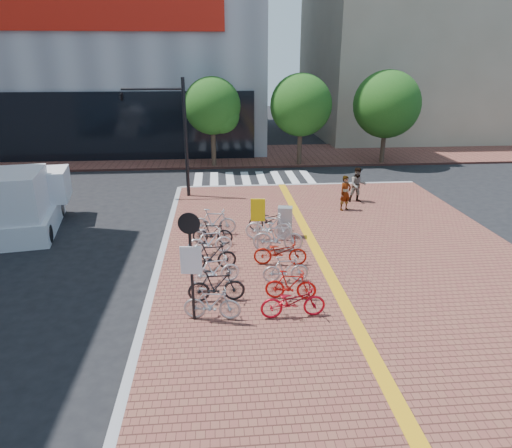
{
  "coord_description": "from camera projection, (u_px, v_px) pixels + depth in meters",
  "views": [
    {
      "loc": [
        -1.75,
        -13.94,
        7.23
      ],
      "look_at": [
        -0.37,
        2.22,
        1.3
      ],
      "focal_mm": 32.0,
      "sensor_mm": 36.0,
      "label": 1
    }
  ],
  "objects": [
    {
      "name": "bike_10",
      "position": [
        280.0,
        252.0,
        16.41
      ],
      "size": [
        1.98,
        0.89,
        1.01
      ],
      "primitive_type": "imported",
      "rotation": [
        0.0,
        0.0,
        1.45
      ],
      "color": "#9E170B",
      "rests_on": "sidewalk"
    },
    {
      "name": "bike_7",
      "position": [
        293.0,
        301.0,
        13.08
      ],
      "size": [
        1.92,
        0.74,
        0.99
      ],
      "primitive_type": "imported",
      "rotation": [
        0.0,
        0.0,
        1.62
      ],
      "color": "#B60D1C",
      "rests_on": "sidewalk"
    },
    {
      "name": "building_beige",
      "position": [
        419.0,
        38.0,
        43.96
      ],
      "size": [
        20.0,
        18.0,
        18.0
      ],
      "primitive_type": "cube",
      "color": "gray",
      "rests_on": "ground"
    },
    {
      "name": "bike_12",
      "position": [
        269.0,
        227.0,
        18.63
      ],
      "size": [
        2.0,
        0.85,
        1.17
      ],
      "primitive_type": "imported",
      "rotation": [
        0.0,
        0.0,
        1.41
      ],
      "color": "silver",
      "rests_on": "sidewalk"
    },
    {
      "name": "bike_11",
      "position": [
        278.0,
        237.0,
        17.54
      ],
      "size": [
        1.99,
        0.74,
        1.17
      ],
      "primitive_type": "imported",
      "rotation": [
        0.0,
        0.0,
        1.47
      ],
      "color": "#A9A9AE",
      "rests_on": "sidewalk"
    },
    {
      "name": "street_trees",
      "position": [
        316.0,
        107.0,
        30.99
      ],
      "size": [
        16.2,
        4.6,
        6.35
      ],
      "color": "#38281E",
      "rests_on": "far_sidewalk"
    },
    {
      "name": "bike_8",
      "position": [
        291.0,
        285.0,
        14.07
      ],
      "size": [
        1.65,
        0.7,
        0.96
      ],
      "primitive_type": "imported",
      "rotation": [
        0.0,
        0.0,
        1.41
      ],
      "color": "#B6110D",
      "rests_on": "sidewalk"
    },
    {
      "name": "pedestrian_b",
      "position": [
        358.0,
        185.0,
        23.51
      ],
      "size": [
        0.89,
        0.7,
        1.81
      ],
      "primitive_type": "imported",
      "rotation": [
        0.0,
        0.0,
        -0.02
      ],
      "color": "#474A5A",
      "rests_on": "sidewalk"
    },
    {
      "name": "box_truck",
      "position": [
        28.0,
        202.0,
        19.75
      ],
      "size": [
        2.91,
        5.19,
        2.84
      ],
      "color": "silver",
      "rests_on": "ground"
    },
    {
      "name": "bike_0",
      "position": [
        212.0,
        304.0,
        12.96
      ],
      "size": [
        1.7,
        0.7,
        0.99
      ],
      "primitive_type": "imported",
      "rotation": [
        0.0,
        0.0,
        1.43
      ],
      "color": "#A8A7AC",
      "rests_on": "sidewalk"
    },
    {
      "name": "bike_3",
      "position": [
        212.0,
        256.0,
        16.01
      ],
      "size": [
        1.79,
        0.64,
        1.05
      ],
      "primitive_type": "imported",
      "rotation": [
        0.0,
        0.0,
        1.66
      ],
      "color": "black",
      "rests_on": "sidewalk"
    },
    {
      "name": "ground",
      "position": [
        272.0,
        281.0,
        15.66
      ],
      "size": [
        120.0,
        120.0,
        0.0
      ],
      "primitive_type": "plane",
      "color": "black",
      "rests_on": "ground"
    },
    {
      "name": "sidewalk",
      "position": [
        417.0,
        367.0,
        11.2
      ],
      "size": [
        14.0,
        34.0,
        0.15
      ],
      "primitive_type": "cube",
      "color": "brown",
      "rests_on": "ground"
    },
    {
      "name": "utility_box",
      "position": [
        285.0,
        222.0,
        18.98
      ],
      "size": [
        0.66,
        0.53,
        1.29
      ],
      "primitive_type": "cube",
      "rotation": [
        0.0,
        0.0,
        -0.19
      ],
      "color": "#ADAEB2",
      "rests_on": "sidewalk"
    },
    {
      "name": "pedestrian_a",
      "position": [
        345.0,
        193.0,
        22.24
      ],
      "size": [
        0.74,
        0.64,
        1.72
      ],
      "primitive_type": "imported",
      "rotation": [
        0.0,
        0.0,
        0.43
      ],
      "color": "gray",
      "rests_on": "sidewalk"
    },
    {
      "name": "kerb_north",
      "position": [
        298.0,
        185.0,
        27.11
      ],
      "size": [
        14.0,
        0.25,
        0.15
      ],
      "primitive_type": "cube",
      "color": "gray",
      "rests_on": "ground"
    },
    {
      "name": "bike_2",
      "position": [
        215.0,
        270.0,
        15.03
      ],
      "size": [
        1.71,
        0.78,
        0.99
      ],
      "primitive_type": "imported",
      "rotation": [
        0.0,
        0.0,
        1.76
      ],
      "color": "silver",
      "rests_on": "sidewalk"
    },
    {
      "name": "traffic_light_pole",
      "position": [
        157.0,
        116.0,
        23.29
      ],
      "size": [
        3.31,
        1.28,
        6.16
      ],
      "color": "black",
      "rests_on": "sidewalk"
    },
    {
      "name": "notice_sign",
      "position": [
        191.0,
        254.0,
        12.38
      ],
      "size": [
        0.6,
        0.17,
        3.25
      ],
      "color": "black",
      "rests_on": "sidewalk"
    },
    {
      "name": "yellow_sign",
      "position": [
        258.0,
        214.0,
        17.47
      ],
      "size": [
        0.56,
        0.16,
        2.05
      ],
      "color": "#B7B7BC",
      "rests_on": "sidewalk"
    },
    {
      "name": "far_sidewalk",
      "position": [
        240.0,
        156.0,
        35.29
      ],
      "size": [
        70.0,
        8.0,
        0.15
      ],
      "primitive_type": "cube",
      "color": "brown",
      "rests_on": "ground"
    },
    {
      "name": "bike_4",
      "position": [
        210.0,
        241.0,
        17.32
      ],
      "size": [
        1.77,
        0.77,
        1.03
      ],
      "primitive_type": "imported",
      "rotation": [
        0.0,
        0.0,
        1.74
      ],
      "color": "white",
      "rests_on": "sidewalk"
    },
    {
      "name": "tactile_strip",
      "position": [
        378.0,
        367.0,
        11.09
      ],
      "size": [
        0.4,
        34.0,
        0.01
      ],
      "primitive_type": "cube",
      "color": "orange",
      "rests_on": "sidewalk"
    },
    {
      "name": "bike_5",
      "position": [
        212.0,
        233.0,
        18.23
      ],
      "size": [
        1.68,
        0.69,
        0.98
      ],
      "primitive_type": "imported",
      "rotation": [
        0.0,
        0.0,
        1.43
      ],
      "color": "black",
      "rests_on": "sidewalk"
    },
    {
      "name": "bike_13",
      "position": [
        270.0,
        220.0,
        19.71
      ],
      "size": [
        1.88,
        0.73,
        0.97
      ],
      "primitive_type": "imported",
      "rotation": [
        0.0,
        0.0,
        1.53
      ],
      "color": "black",
      "rests_on": "sidewalk"
    },
    {
      "name": "crosswalk",
      "position": [
        254.0,
        179.0,
        28.8
      ],
      "size": [
        7.5,
        4.0,
        0.01
      ],
      "color": "silver",
      "rests_on": "ground"
    },
    {
      "name": "bike_1",
      "position": [
        216.0,
        286.0,
        13.92
      ],
      "size": [
        1.76,
        0.53,
        1.05
      ],
      "primitive_type": "imported",
      "rotation": [
        0.0,
        0.0,
        1.59
      ],
      "color": "black",
      "rests_on": "sidewalk"
    },
    {
      "name": "bike_9",
      "position": [
        286.0,
        269.0,
        15.15
      ],
      "size": [
        1.56,
        0.48,
        0.93
      ],
      "primitive_type": "imported",
      "rotation": [
        0.0,
        0.0,
        1.6
      ],
      "color": "#A4A4A8",
      "rests_on": "sidewalk"
    },
    {
      "name": "kerb_west",
      "position": [
        127.0,
        383.0,
        10.64
      ],
      "size": [
        0.25,
        34.0,
        0.15
      ],
      "primitive_type": "cube",
      "color": "gray",
      "rests_on": "ground"
    },
    {
      "name": "bike_6",
      "position": [
        214.0,
        222.0,
        19.27
      ],
      "size": [
        1.9,
        0.7,
        1.12
      ],
      "primitive_type": "imported",
      "rotation": [
        0.0,
        0.0,
        1.47
      ],
      "color": "#BCBCC1",
      "rests_on": "sidewalk"
    }
  ]
}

